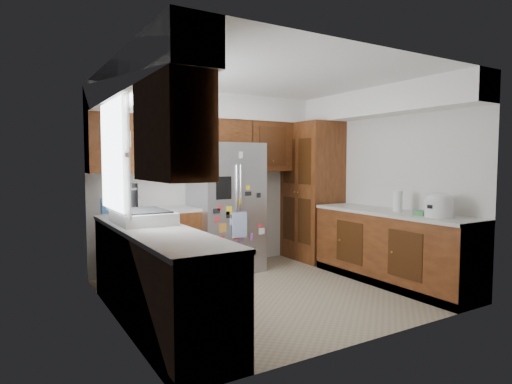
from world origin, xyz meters
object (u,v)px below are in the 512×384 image
pantry (312,191)px  rice_cooker (439,204)px  fridge (226,207)px  paper_towel (398,201)px

pantry → rice_cooker: 2.28m
fridge → rice_cooker: 2.78m
paper_towel → rice_cooker: bearing=-91.9°
pantry → paper_towel: bearing=-89.3°
rice_cooker → fridge: bearing=122.7°
pantry → paper_towel: pantry is taller
fridge → rice_cooker: fridge is taller
pantry → fridge: bearing=177.9°
pantry → paper_towel: 1.68m
rice_cooker → pantry: bearing=90.0°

